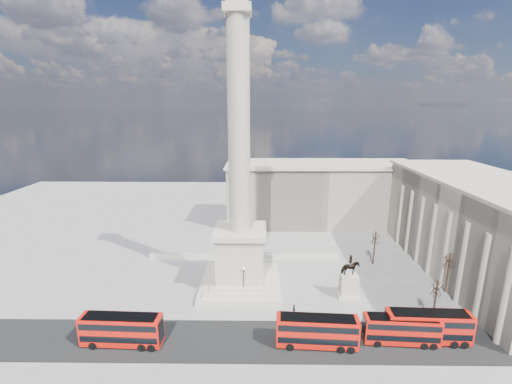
{
  "coord_description": "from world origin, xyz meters",
  "views": [
    {
      "loc": [
        3.4,
        -50.8,
        31.69
      ],
      "look_at": [
        2.8,
        2.36,
        18.12
      ],
      "focal_mm": 24.0,
      "sensor_mm": 36.0,
      "label": 1
    }
  ],
  "objects_px": {
    "red_bus_a": "(122,330)",
    "equestrian_statue": "(349,282)",
    "victorian_lamp": "(244,280)",
    "pedestrian_crossing": "(294,310)",
    "red_bus_d": "(428,326)",
    "pedestrian_standing": "(452,321)",
    "red_bus_c": "(402,330)",
    "pedestrian_walking": "(391,321)",
    "nelsons_column": "(240,217)",
    "red_bus_b": "(317,331)"
  },
  "relations": [
    {
      "from": "red_bus_b",
      "to": "pedestrian_standing",
      "type": "relative_size",
      "value": 6.59
    },
    {
      "from": "nelsons_column",
      "to": "pedestrian_crossing",
      "type": "bearing_deg",
      "value": -45.39
    },
    {
      "from": "pedestrian_walking",
      "to": "pedestrian_crossing",
      "type": "height_order",
      "value": "pedestrian_crossing"
    },
    {
      "from": "red_bus_c",
      "to": "victorian_lamp",
      "type": "bearing_deg",
      "value": 156.67
    },
    {
      "from": "red_bus_a",
      "to": "red_bus_d",
      "type": "height_order",
      "value": "red_bus_d"
    },
    {
      "from": "red_bus_d",
      "to": "pedestrian_standing",
      "type": "bearing_deg",
      "value": 35.06
    },
    {
      "from": "red_bus_d",
      "to": "equestrian_statue",
      "type": "xyz_separation_m",
      "value": [
        -7.95,
        11.42,
        0.25
      ]
    },
    {
      "from": "equestrian_statue",
      "to": "pedestrian_standing",
      "type": "height_order",
      "value": "equestrian_statue"
    },
    {
      "from": "pedestrian_walking",
      "to": "pedestrian_standing",
      "type": "bearing_deg",
      "value": 8.99
    },
    {
      "from": "red_bus_c",
      "to": "red_bus_a",
      "type": "bearing_deg",
      "value": -175.5
    },
    {
      "from": "red_bus_c",
      "to": "pedestrian_standing",
      "type": "xyz_separation_m",
      "value": [
        9.06,
        3.78,
        -1.29
      ]
    },
    {
      "from": "red_bus_a",
      "to": "equestrian_statue",
      "type": "distance_m",
      "value": 35.88
    },
    {
      "from": "red_bus_a",
      "to": "pedestrian_walking",
      "type": "height_order",
      "value": "red_bus_a"
    },
    {
      "from": "red_bus_b",
      "to": "equestrian_statue",
      "type": "height_order",
      "value": "equestrian_statue"
    },
    {
      "from": "victorian_lamp",
      "to": "equestrian_statue",
      "type": "xyz_separation_m",
      "value": [
        17.75,
        0.71,
        -0.74
      ]
    },
    {
      "from": "equestrian_statue",
      "to": "pedestrian_crossing",
      "type": "xyz_separation_m",
      "value": [
        -9.75,
        -5.38,
        -1.75
      ]
    },
    {
      "from": "red_bus_d",
      "to": "pedestrian_crossing",
      "type": "height_order",
      "value": "red_bus_d"
    },
    {
      "from": "victorian_lamp",
      "to": "equestrian_statue",
      "type": "bearing_deg",
      "value": 2.31
    },
    {
      "from": "pedestrian_walking",
      "to": "red_bus_b",
      "type": "bearing_deg",
      "value": -149.81
    },
    {
      "from": "pedestrian_walking",
      "to": "pedestrian_crossing",
      "type": "bearing_deg",
      "value": 178.46
    },
    {
      "from": "red_bus_a",
      "to": "equestrian_statue",
      "type": "xyz_separation_m",
      "value": [
        33.63,
        12.49,
        0.32
      ]
    },
    {
      "from": "equestrian_statue",
      "to": "nelsons_column",
      "type": "bearing_deg",
      "value": 169.28
    },
    {
      "from": "nelsons_column",
      "to": "red_bus_d",
      "type": "relative_size",
      "value": 4.42
    },
    {
      "from": "red_bus_c",
      "to": "nelsons_column",
      "type": "bearing_deg",
      "value": 149.5
    },
    {
      "from": "victorian_lamp",
      "to": "pedestrian_crossing",
      "type": "height_order",
      "value": "victorian_lamp"
    },
    {
      "from": "nelsons_column",
      "to": "red_bus_d",
      "type": "bearing_deg",
      "value": -29.41
    },
    {
      "from": "red_bus_b",
      "to": "equestrian_statue",
      "type": "xyz_separation_m",
      "value": [
        7.34,
        12.5,
        0.32
      ]
    },
    {
      "from": "red_bus_c",
      "to": "pedestrian_walking",
      "type": "distance_m",
      "value": 4.01
    },
    {
      "from": "nelsons_column",
      "to": "red_bus_c",
      "type": "height_order",
      "value": "nelsons_column"
    },
    {
      "from": "nelsons_column",
      "to": "red_bus_b",
      "type": "bearing_deg",
      "value": -55.06
    },
    {
      "from": "pedestrian_walking",
      "to": "equestrian_statue",
      "type": "bearing_deg",
      "value": 127.14
    },
    {
      "from": "victorian_lamp",
      "to": "equestrian_statue",
      "type": "height_order",
      "value": "equestrian_statue"
    },
    {
      "from": "red_bus_b",
      "to": "victorian_lamp",
      "type": "height_order",
      "value": "victorian_lamp"
    },
    {
      "from": "red_bus_c",
      "to": "equestrian_statue",
      "type": "distance_m",
      "value": 12.5
    },
    {
      "from": "red_bus_b",
      "to": "equestrian_statue",
      "type": "relative_size",
      "value": 1.43
    },
    {
      "from": "equestrian_statue",
      "to": "pedestrian_crossing",
      "type": "height_order",
      "value": "equestrian_statue"
    },
    {
      "from": "nelsons_column",
      "to": "pedestrian_crossing",
      "type": "distance_m",
      "value": 17.35
    },
    {
      "from": "red_bus_a",
      "to": "red_bus_c",
      "type": "distance_m",
      "value": 37.83
    },
    {
      "from": "nelsons_column",
      "to": "pedestrian_standing",
      "type": "relative_size",
      "value": 29.88
    },
    {
      "from": "red_bus_c",
      "to": "equestrian_statue",
      "type": "xyz_separation_m",
      "value": [
        -4.19,
        11.77,
        0.51
      ]
    },
    {
      "from": "red_bus_a",
      "to": "pedestrian_crossing",
      "type": "bearing_deg",
      "value": 18.94
    },
    {
      "from": "victorian_lamp",
      "to": "red_bus_b",
      "type": "bearing_deg",
      "value": -48.56
    },
    {
      "from": "red_bus_c",
      "to": "pedestrian_walking",
      "type": "height_order",
      "value": "red_bus_c"
    },
    {
      "from": "nelsons_column",
      "to": "red_bus_b",
      "type": "xyz_separation_m",
      "value": [
        11.18,
        -16.01,
        -10.61
      ]
    },
    {
      "from": "red_bus_d",
      "to": "red_bus_c",
      "type": "bearing_deg",
      "value": -172.44
    },
    {
      "from": "pedestrian_standing",
      "to": "pedestrian_crossing",
      "type": "distance_m",
      "value": 23.16
    },
    {
      "from": "red_bus_a",
      "to": "victorian_lamp",
      "type": "bearing_deg",
      "value": 38.92
    },
    {
      "from": "pedestrian_standing",
      "to": "red_bus_a",
      "type": "bearing_deg",
      "value": -17.8
    },
    {
      "from": "pedestrian_standing",
      "to": "pedestrian_crossing",
      "type": "relative_size",
      "value": 0.95
    },
    {
      "from": "red_bus_a",
      "to": "red_bus_d",
      "type": "xyz_separation_m",
      "value": [
        41.58,
        1.07,
        0.07
      ]
    }
  ]
}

